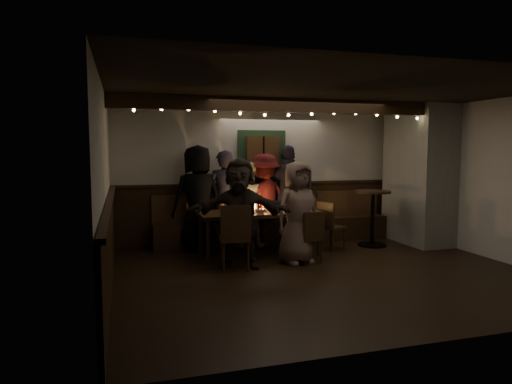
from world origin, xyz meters
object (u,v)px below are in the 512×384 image
object	(u,v)px
person_d	(264,200)
person_f	(240,213)
dining_table	(259,215)
chair_end	(329,223)
person_b	(224,199)
chair_near_right	(311,234)
person_e	(289,194)
person_c	(246,204)
chair_near_left	(235,233)
high_top	(373,211)
person_a	(198,198)
person_g	(298,213)

from	to	relation	value
person_d	person_f	size ratio (longest dim) A/B	1.02
dining_table	chair_end	xyz separation A→B (m)	(1.28, -0.04, -0.19)
person_b	person_f	size ratio (longest dim) A/B	1.06
chair_near_right	person_e	size ratio (longest dim) A/B	0.44
chair_near_right	person_c	distance (m)	1.66
chair_near_left	high_top	world-z (taller)	high_top
chair_end	person_a	size ratio (longest dim) A/B	0.46
chair_near_right	chair_end	size ratio (longest dim) A/B	0.96
chair_near_right	person_b	world-z (taller)	person_b
chair_end	person_b	bearing A→B (deg)	155.50
chair_near_left	chair_near_right	bearing A→B (deg)	3.43
chair_near_left	chair_end	world-z (taller)	chair_near_left
person_c	person_e	world-z (taller)	person_e
person_a	person_c	distance (m)	0.91
chair_end	person_d	distance (m)	1.27
person_c	person_g	size ratio (longest dim) A/B	0.97
person_d	person_f	distance (m)	1.67
dining_table	chair_near_left	distance (m)	1.12
person_a	person_f	size ratio (longest dim) A/B	1.12
chair_near_right	person_f	bearing A→B (deg)	175.81
chair_near_left	chair_near_right	distance (m)	1.24
person_e	chair_end	bearing A→B (deg)	138.50
high_top	person_d	size ratio (longest dim) A/B	0.60
person_b	person_e	world-z (taller)	person_e
high_top	person_f	distance (m)	2.86
chair_end	person_e	size ratio (longest dim) A/B	0.46
chair_near_left	person_b	bearing A→B (deg)	83.06
person_a	person_g	distance (m)	1.96
person_g	person_c	bearing A→B (deg)	94.19
dining_table	chair_near_right	distance (m)	1.04
high_top	person_a	distance (m)	3.23
chair_near_right	person_c	bearing A→B (deg)	113.31
chair_end	high_top	bearing A→B (deg)	5.80
person_a	person_c	xyz separation A→B (m)	(0.90, 0.01, -0.15)
person_d	person_g	xyz separation A→B (m)	(0.09, -1.45, -0.05)
chair_near_right	person_f	size ratio (longest dim) A/B	0.50
chair_near_left	person_e	distance (m)	2.21
person_e	person_g	xyz separation A→B (m)	(-0.40, -1.47, -0.13)
dining_table	person_f	bearing A→B (deg)	-125.41
chair_near_right	person_a	bearing A→B (deg)	136.00
person_a	person_b	bearing A→B (deg)	175.97
chair_near_right	chair_end	world-z (taller)	chair_end
dining_table	chair_near_right	size ratio (longest dim) A/B	2.50
dining_table	chair_near_left	bearing A→B (deg)	-125.33
chair_near_left	person_f	size ratio (longest dim) A/B	0.59
chair_end	person_e	xyz separation A→B (m)	(-0.48, 0.76, 0.45)
high_top	person_g	size ratio (longest dim) A/B	0.64
chair_near_right	high_top	bearing A→B (deg)	28.69
chair_near_left	dining_table	bearing A→B (deg)	54.67
chair_near_left	person_f	xyz separation A→B (m)	(0.11, 0.16, 0.28)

